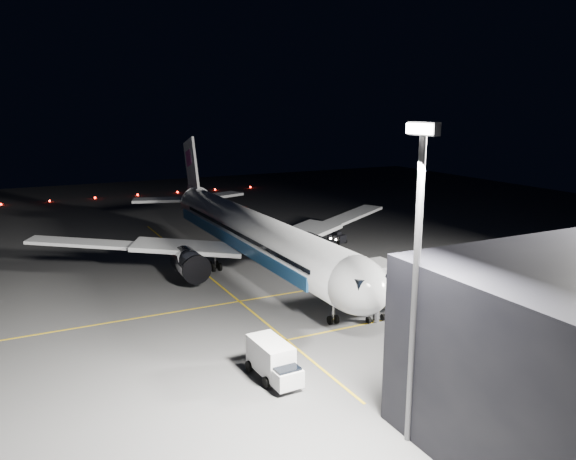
# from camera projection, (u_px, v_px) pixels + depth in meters

# --- Properties ---
(ground) EXTENTS (200.00, 200.00, 0.00)m
(ground) POSITION_uv_depth(u_px,v_px,m) (253.00, 272.00, 74.69)
(ground) COLOR #4C4C4F
(ground) RESTS_ON ground
(guide_line_main) EXTENTS (0.25, 80.00, 0.01)m
(guide_line_main) POSITION_uv_depth(u_px,v_px,m) (287.00, 294.00, 65.96)
(guide_line_main) COLOR gold
(guide_line_main) RESTS_ON ground
(guide_line_cross) EXTENTS (70.00, 0.25, 0.01)m
(guide_line_cross) POSITION_uv_depth(u_px,v_px,m) (210.00, 278.00, 72.06)
(guide_line_cross) COLOR gold
(guide_line_cross) RESTS_ON ground
(guide_line_side) EXTENTS (0.25, 40.00, 0.01)m
(guide_line_side) POSITION_uv_depth(u_px,v_px,m) (421.00, 313.00, 59.87)
(guide_line_side) COLOR gold
(guide_line_side) RESTS_ON ground
(airliner) EXTENTS (61.48, 54.22, 16.64)m
(airliner) POSITION_uv_depth(u_px,v_px,m) (250.00, 232.00, 74.51)
(airliner) COLOR silver
(airliner) RESTS_ON ground
(jet_bridge) EXTENTS (3.60, 34.40, 6.30)m
(jet_bridge) POSITION_uv_depth(u_px,v_px,m) (480.00, 262.00, 62.40)
(jet_bridge) COLOR #B2B2B7
(jet_bridge) RESTS_ON ground
(floodlight_mast_south) EXTENTS (2.40, 0.67, 20.70)m
(floodlight_mast_south) POSITION_uv_depth(u_px,v_px,m) (417.00, 259.00, 34.47)
(floodlight_mast_south) COLOR #59595E
(floodlight_mast_south) RESTS_ON ground
(taxiway_lights) EXTENTS (0.44, 60.44, 0.44)m
(taxiway_lights) POSITION_uv_depth(u_px,v_px,m) (138.00, 195.00, 137.47)
(taxiway_lights) COLOR #FF140A
(taxiway_lights) RESTS_ON ground
(service_truck) EXTENTS (6.04, 2.85, 3.03)m
(service_truck) POSITION_uv_depth(u_px,v_px,m) (274.00, 360.00, 45.04)
(service_truck) COLOR silver
(service_truck) RESTS_ON ground
(baggage_tug) EXTENTS (3.22, 2.89, 1.94)m
(baggage_tug) POSITION_uv_depth(u_px,v_px,m) (337.00, 238.00, 89.94)
(baggage_tug) COLOR black
(baggage_tug) RESTS_ON ground
(safety_cone_a) EXTENTS (0.38, 0.38, 0.56)m
(safety_cone_a) POSITION_uv_depth(u_px,v_px,m) (346.00, 259.00, 79.80)
(safety_cone_a) COLOR #FF450A
(safety_cone_a) RESTS_ON ground
(safety_cone_b) EXTENTS (0.35, 0.35, 0.53)m
(safety_cone_b) POSITION_uv_depth(u_px,v_px,m) (324.00, 265.00, 76.78)
(safety_cone_b) COLOR #FF450A
(safety_cone_b) RESTS_ON ground
(safety_cone_c) EXTENTS (0.39, 0.39, 0.58)m
(safety_cone_c) POSITION_uv_depth(u_px,v_px,m) (357.00, 264.00, 77.45)
(safety_cone_c) COLOR #FF450A
(safety_cone_c) RESTS_ON ground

